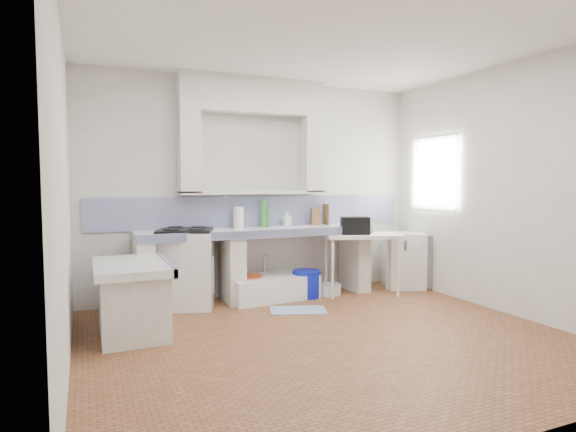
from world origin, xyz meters
name	(u,v)px	position (x,y,z in m)	size (l,w,h in m)	color
floor	(330,338)	(0.00, 0.00, 0.00)	(4.50, 4.50, 0.00)	brown
ceiling	(332,37)	(0.00, 0.00, 2.80)	(4.50, 4.50, 0.00)	white
wall_back	(258,188)	(0.00, 2.00, 1.40)	(4.50, 4.50, 0.00)	silver
wall_front	(507,196)	(0.00, -2.00, 1.40)	(4.50, 4.50, 0.00)	silver
wall_left	(63,193)	(-2.25, 0.00, 1.40)	(4.50, 4.50, 0.00)	silver
wall_right	(508,189)	(2.25, 0.00, 1.40)	(4.50, 4.50, 0.00)	silver
alcove_mass	(253,96)	(-0.10, 1.88, 2.58)	(1.90, 0.25, 0.45)	silver
window_frame	(446,174)	(2.42, 1.20, 1.60)	(0.35, 0.86, 1.06)	#352011
lace_valance	(438,145)	(2.28, 1.20, 1.98)	(0.01, 0.84, 0.24)	white
counter_slab	(259,232)	(-0.10, 1.70, 0.86)	(3.00, 0.60, 0.08)	white
counter_lip	(267,234)	(-0.10, 1.42, 0.86)	(3.00, 0.04, 0.10)	navy
counter_pier_left	(144,276)	(-1.50, 1.70, 0.41)	(0.20, 0.55, 0.82)	silver
counter_pier_mid	(232,269)	(-0.45, 1.70, 0.41)	(0.20, 0.55, 0.82)	silver
counter_pier_right	(354,260)	(1.30, 1.70, 0.41)	(0.20, 0.55, 0.82)	silver
peninsula_top	(132,267)	(-1.70, 0.90, 0.66)	(0.70, 1.10, 0.08)	white
peninsula_base	(133,302)	(-1.70, 0.90, 0.31)	(0.60, 1.00, 0.62)	silver
peninsula_lip	(166,264)	(-1.37, 0.90, 0.66)	(0.04, 1.10, 0.10)	navy
backsplash	(258,211)	(0.00, 1.99, 1.10)	(4.27, 0.03, 0.40)	navy
stove	(186,269)	(-1.01, 1.71, 0.45)	(0.64, 0.61, 0.90)	white
sink	(271,288)	(0.05, 1.67, 0.14)	(1.13, 0.61, 0.27)	white
side_table	(361,264)	(1.23, 1.42, 0.40)	(0.96, 0.53, 0.04)	white
fridge	(404,260)	(2.01, 1.55, 0.39)	(0.50, 0.50, 0.77)	white
bucket_red	(248,288)	(-0.25, 1.67, 0.16)	(0.34, 0.34, 0.32)	#BF3B18
bucket_orange	(279,288)	(0.13, 1.58, 0.14)	(0.30, 0.30, 0.28)	#EE3D14
bucket_blue	(307,284)	(0.51, 1.57, 0.17)	(0.37, 0.37, 0.34)	#0C18CD
basin_white	(328,289)	(0.83, 1.58, 0.07)	(0.35, 0.35, 0.13)	white
water_bottle_a	(265,284)	(0.03, 1.85, 0.15)	(0.08, 0.08, 0.30)	silver
water_bottle_b	(273,284)	(0.14, 1.81, 0.15)	(0.08, 0.08, 0.31)	silver
black_bag	(355,226)	(1.13, 1.42, 0.91)	(0.36, 0.21, 0.23)	black
green_bottle_a	(263,213)	(0.02, 1.85, 1.08)	(0.08, 0.08, 0.36)	#307837
green_bottle_b	(268,216)	(0.08, 1.85, 1.04)	(0.06, 0.06, 0.29)	#307837
knife_block	(315,217)	(0.77, 1.85, 1.01)	(0.11, 0.09, 0.23)	olive
cutting_board	(326,214)	(0.94, 1.85, 1.04)	(0.02, 0.21, 0.28)	olive
paper_towel	(238,218)	(-0.32, 1.85, 1.04)	(0.14, 0.14, 0.27)	white
soap_bottle	(287,218)	(0.35, 1.85, 1.01)	(0.10, 0.10, 0.21)	white
rug	(298,310)	(0.13, 1.00, 0.01)	(0.64, 0.36, 0.01)	#335198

